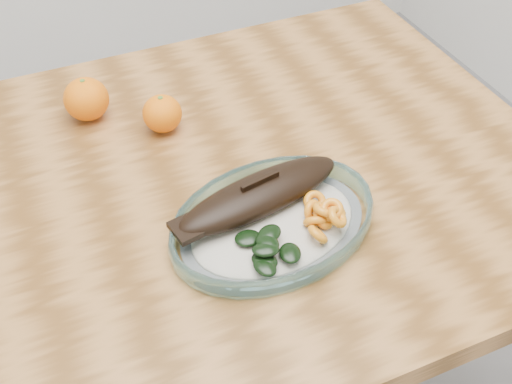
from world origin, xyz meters
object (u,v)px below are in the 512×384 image
plated_meal (273,219)px  orange_right (162,114)px  dining_table (178,234)px  orange_left (86,99)px

plated_meal → orange_right: (-0.07, 0.28, 0.01)m
orange_right → dining_table: bearing=-103.0°
dining_table → orange_left: size_ratio=16.13×
dining_table → orange_right: size_ratio=18.77×
plated_meal → orange_left: (-0.17, 0.36, 0.02)m
plated_meal → orange_right: bearing=94.9°
dining_table → orange_left: 0.27m
plated_meal → orange_right: size_ratio=9.72×
orange_left → plated_meal: bearing=-64.0°
dining_table → plated_meal: bearing=-52.1°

